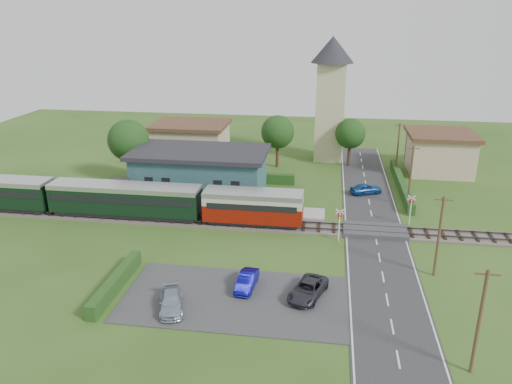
# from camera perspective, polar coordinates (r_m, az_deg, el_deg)

# --- Properties ---
(ground) EXTENTS (120.00, 120.00, 0.00)m
(ground) POSITION_cam_1_polar(r_m,az_deg,el_deg) (49.18, 1.88, -4.91)
(ground) COLOR #2D4C19
(railway_track) EXTENTS (76.00, 3.20, 0.49)m
(railway_track) POSITION_cam_1_polar(r_m,az_deg,el_deg) (50.95, 2.14, -3.87)
(railway_track) COLOR #4C443D
(railway_track) RESTS_ON ground
(road) EXTENTS (6.00, 70.00, 0.05)m
(road) POSITION_cam_1_polar(r_m,az_deg,el_deg) (49.18, 13.59, -5.46)
(road) COLOR #28282B
(road) RESTS_ON ground
(car_park) EXTENTS (17.00, 9.00, 0.08)m
(car_park) POSITION_cam_1_polar(r_m,az_deg,el_deg) (38.89, -2.46, -12.05)
(car_park) COLOR #333335
(car_park) RESTS_ON ground
(crossing_deck) EXTENTS (6.20, 3.40, 0.45)m
(crossing_deck) POSITION_cam_1_polar(r_m,az_deg,el_deg) (50.92, 13.43, -4.31)
(crossing_deck) COLOR #333335
(crossing_deck) RESTS_ON ground
(platform) EXTENTS (30.00, 3.00, 0.45)m
(platform) POSITION_cam_1_polar(r_m,az_deg,el_deg) (55.66, -7.77, -1.82)
(platform) COLOR gray
(platform) RESTS_ON ground
(equipment_hut) EXTENTS (2.30, 2.30, 2.55)m
(equipment_hut) POSITION_cam_1_polar(r_m,az_deg,el_deg) (57.80, -15.49, 0.06)
(equipment_hut) COLOR #BEB388
(equipment_hut) RESTS_ON platform
(station_building) EXTENTS (16.00, 9.00, 5.30)m
(station_building) POSITION_cam_1_polar(r_m,az_deg,el_deg) (60.10, -6.38, 2.38)
(station_building) COLOR #274D59
(station_building) RESTS_ON ground
(train) EXTENTS (43.20, 2.90, 3.40)m
(train) POSITION_cam_1_polar(r_m,az_deg,el_deg) (55.35, -17.75, -0.58)
(train) COLOR #232328
(train) RESTS_ON ground
(church_tower) EXTENTS (6.00, 6.00, 17.60)m
(church_tower) POSITION_cam_1_polar(r_m,az_deg,el_deg) (73.15, 8.54, 11.46)
(church_tower) COLOR #BEB388
(church_tower) RESTS_ON ground
(house_west) EXTENTS (10.80, 8.80, 5.50)m
(house_west) POSITION_cam_1_polar(r_m,az_deg,el_deg) (74.37, -7.43, 5.80)
(house_west) COLOR tan
(house_west) RESTS_ON ground
(house_east) EXTENTS (8.80, 8.80, 5.50)m
(house_east) POSITION_cam_1_polar(r_m,az_deg,el_deg) (72.27, 20.22, 4.33)
(house_east) COLOR tan
(house_east) RESTS_ON ground
(hedge_carpark) EXTENTS (0.80, 9.00, 1.20)m
(hedge_carpark) POSITION_cam_1_polar(r_m,az_deg,el_deg) (41.26, -15.74, -9.94)
(hedge_carpark) COLOR #193814
(hedge_carpark) RESTS_ON ground
(hedge_roadside) EXTENTS (0.80, 18.00, 1.20)m
(hedge_roadside) POSITION_cam_1_polar(r_m,az_deg,el_deg) (64.29, 16.26, 0.89)
(hedge_roadside) COLOR #193814
(hedge_roadside) RESTS_ON ground
(hedge_station) EXTENTS (22.00, 0.80, 1.30)m
(hedge_station) POSITION_cam_1_polar(r_m,az_deg,el_deg) (64.87, -5.32, 1.84)
(hedge_station) COLOR #193814
(hedge_station) RESTS_ON ground
(tree_a) EXTENTS (5.20, 5.20, 8.00)m
(tree_a) POSITION_cam_1_polar(r_m,az_deg,el_deg) (65.30, -14.37, 5.73)
(tree_a) COLOR #332316
(tree_a) RESTS_ON ground
(tree_b) EXTENTS (4.60, 4.60, 7.34)m
(tree_b) POSITION_cam_1_polar(r_m,az_deg,el_deg) (69.53, 2.49, 6.86)
(tree_b) COLOR #332316
(tree_b) RESTS_ON ground
(tree_c) EXTENTS (4.20, 4.20, 6.78)m
(tree_c) POSITION_cam_1_polar(r_m,az_deg,el_deg) (71.28, 10.73, 6.55)
(tree_c) COLOR #332316
(tree_c) RESTS_ON ground
(utility_pole_a) EXTENTS (1.40, 0.22, 7.00)m
(utility_pole_a) POSITION_cam_1_polar(r_m,az_deg,el_deg) (32.70, 24.16, -13.30)
(utility_pole_a) COLOR #473321
(utility_pole_a) RESTS_ON ground
(utility_pole_b) EXTENTS (1.40, 0.22, 7.00)m
(utility_pole_b) POSITION_cam_1_polar(r_m,az_deg,el_deg) (42.98, 20.18, -4.68)
(utility_pole_b) COLOR #473321
(utility_pole_b) RESTS_ON ground
(utility_pole_c) EXTENTS (1.40, 0.22, 7.00)m
(utility_pole_c) POSITION_cam_1_polar(r_m,az_deg,el_deg) (57.73, 17.26, 1.83)
(utility_pole_c) COLOR #473321
(utility_pole_c) RESTS_ON ground
(utility_pole_d) EXTENTS (1.40, 0.22, 7.00)m
(utility_pole_d) POSITION_cam_1_polar(r_m,az_deg,el_deg) (69.16, 15.90, 4.86)
(utility_pole_d) COLOR #473321
(utility_pole_d) RESTS_ON ground
(crossing_signal_near) EXTENTS (0.84, 0.28, 3.28)m
(crossing_signal_near) POSITION_cam_1_polar(r_m,az_deg,el_deg) (47.72, 9.52, -3.18)
(crossing_signal_near) COLOR silver
(crossing_signal_near) RESTS_ON ground
(crossing_signal_far) EXTENTS (0.84, 0.28, 3.28)m
(crossing_signal_far) POSITION_cam_1_polar(r_m,az_deg,el_deg) (52.88, 17.29, -1.52)
(crossing_signal_far) COLOR silver
(crossing_signal_far) RESTS_ON ground
(streetlamp_west) EXTENTS (0.30, 0.30, 5.15)m
(streetlamp_west) POSITION_cam_1_polar(r_m,az_deg,el_deg) (71.98, -13.91, 5.12)
(streetlamp_west) COLOR #3F3F47
(streetlamp_west) RESTS_ON ground
(streetlamp_east) EXTENTS (0.30, 0.30, 5.15)m
(streetlamp_east) POSITION_cam_1_polar(r_m,az_deg,el_deg) (74.36, 16.79, 5.32)
(streetlamp_east) COLOR #3F3F47
(streetlamp_east) RESTS_ON ground
(car_on_road) EXTENTS (4.08, 2.95, 1.29)m
(car_on_road) POSITION_cam_1_polar(r_m,az_deg,el_deg) (61.22, 12.46, 0.38)
(car_on_road) COLOR navy
(car_on_road) RESTS_ON road
(car_park_blue) EXTENTS (1.54, 3.72, 1.20)m
(car_park_blue) POSITION_cam_1_polar(r_m,az_deg,el_deg) (39.83, -1.05, -10.12)
(car_park_blue) COLOR #06067A
(car_park_blue) RESTS_ON car_park
(car_park_silver) EXTENTS (2.73, 4.32, 1.17)m
(car_park_silver) POSITION_cam_1_polar(r_m,az_deg,el_deg) (37.78, -9.67, -12.28)
(car_park_silver) COLOR #909EAE
(car_park_silver) RESTS_ON car_park
(car_park_dark) EXTENTS (3.34, 4.84, 1.23)m
(car_park_dark) POSITION_cam_1_polar(r_m,az_deg,el_deg) (38.90, 5.95, -11.00)
(car_park_dark) COLOR #2A2934
(car_park_dark) RESTS_ON car_park
(pedestrian_near) EXTENTS (0.75, 0.64, 1.76)m
(pedestrian_near) POSITION_cam_1_polar(r_m,az_deg,el_deg) (53.94, -1.73, -1.09)
(pedestrian_near) COLOR gray
(pedestrian_near) RESTS_ON platform
(pedestrian_far) EXTENTS (0.84, 1.03, 1.97)m
(pedestrian_far) POSITION_cam_1_polar(r_m,az_deg,el_deg) (57.28, -12.92, -0.22)
(pedestrian_far) COLOR gray
(pedestrian_far) RESTS_ON platform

